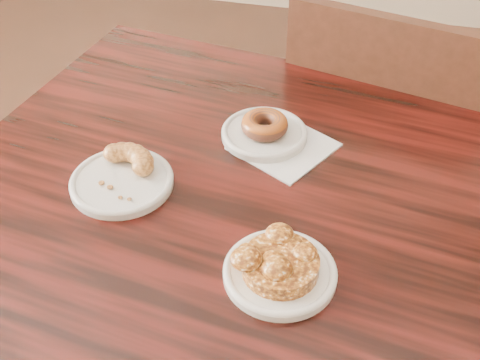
% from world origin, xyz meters
% --- Properties ---
extents(cafe_table, '(1.14, 1.14, 0.75)m').
position_xyz_m(cafe_table, '(0.16, 0.14, 0.38)').
color(cafe_table, black).
rests_on(cafe_table, floor).
extents(chair_far, '(0.58, 0.58, 0.90)m').
position_xyz_m(chair_far, '(0.44, 0.78, 0.45)').
color(chair_far, black).
rests_on(chair_far, floor).
extents(napkin, '(0.21, 0.21, 0.00)m').
position_xyz_m(napkin, '(0.23, 0.32, 0.75)').
color(napkin, white).
rests_on(napkin, cafe_table).
extents(plate_donut, '(0.16, 0.16, 0.01)m').
position_xyz_m(plate_donut, '(0.19, 0.34, 0.76)').
color(plate_donut, silver).
rests_on(plate_donut, napkin).
extents(plate_cruller, '(0.18, 0.18, 0.01)m').
position_xyz_m(plate_cruller, '(-0.02, 0.16, 0.76)').
color(plate_cruller, silver).
rests_on(plate_cruller, cafe_table).
extents(plate_fritter, '(0.17, 0.17, 0.01)m').
position_xyz_m(plate_fritter, '(0.28, 0.02, 0.76)').
color(plate_fritter, white).
rests_on(plate_fritter, cafe_table).
extents(glazed_donut, '(0.09, 0.09, 0.03)m').
position_xyz_m(glazed_donut, '(0.19, 0.34, 0.78)').
color(glazed_donut, brown).
rests_on(glazed_donut, plate_donut).
extents(apple_fritter, '(0.15, 0.15, 0.04)m').
position_xyz_m(apple_fritter, '(0.28, 0.02, 0.78)').
color(apple_fritter, '#3F1A06').
rests_on(apple_fritter, plate_fritter).
extents(cruller_fragment, '(0.12, 0.12, 0.03)m').
position_xyz_m(cruller_fragment, '(-0.02, 0.16, 0.78)').
color(cruller_fragment, brown).
rests_on(cruller_fragment, plate_cruller).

